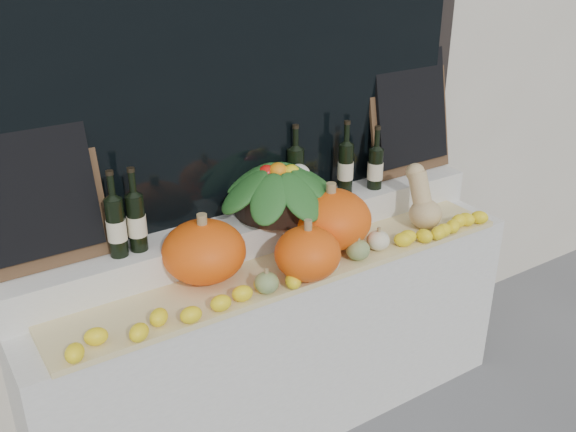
{
  "coord_description": "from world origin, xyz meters",
  "views": [
    {
      "loc": [
        -1.3,
        -0.57,
        2.25
      ],
      "look_at": [
        0.0,
        1.45,
        1.12
      ],
      "focal_mm": 40.0,
      "sensor_mm": 36.0,
      "label": 1
    }
  ],
  "objects_px": {
    "pumpkin_right": "(330,219)",
    "produce_bowl": "(278,188)",
    "wine_bottle_tall": "(295,174)",
    "pumpkin_left": "(204,251)",
    "butternut_squash": "(423,202)"
  },
  "relations": [
    {
      "from": "pumpkin_right",
      "to": "wine_bottle_tall",
      "type": "bearing_deg",
      "value": 92.85
    },
    {
      "from": "butternut_squash",
      "to": "produce_bowl",
      "type": "xyz_separation_m",
      "value": [
        -0.64,
        0.26,
        0.13
      ]
    },
    {
      "from": "pumpkin_right",
      "to": "produce_bowl",
      "type": "bearing_deg",
      "value": 129.71
    },
    {
      "from": "produce_bowl",
      "to": "wine_bottle_tall",
      "type": "relative_size",
      "value": 1.66
    },
    {
      "from": "butternut_squash",
      "to": "wine_bottle_tall",
      "type": "xyz_separation_m",
      "value": [
        -0.5,
        0.33,
        0.14
      ]
    },
    {
      "from": "pumpkin_right",
      "to": "butternut_squash",
      "type": "xyz_separation_m",
      "value": [
        0.49,
        -0.07,
        -0.01
      ]
    },
    {
      "from": "pumpkin_left",
      "to": "produce_bowl",
      "type": "distance_m",
      "value": 0.48
    },
    {
      "from": "produce_bowl",
      "to": "pumpkin_right",
      "type": "bearing_deg",
      "value": -50.29
    },
    {
      "from": "produce_bowl",
      "to": "wine_bottle_tall",
      "type": "height_order",
      "value": "wine_bottle_tall"
    },
    {
      "from": "butternut_squash",
      "to": "produce_bowl",
      "type": "relative_size",
      "value": 0.49
    },
    {
      "from": "pumpkin_left",
      "to": "produce_bowl",
      "type": "relative_size",
      "value": 0.57
    },
    {
      "from": "pumpkin_left",
      "to": "wine_bottle_tall",
      "type": "height_order",
      "value": "wine_bottle_tall"
    },
    {
      "from": "butternut_squash",
      "to": "produce_bowl",
      "type": "distance_m",
      "value": 0.7
    },
    {
      "from": "pumpkin_right",
      "to": "wine_bottle_tall",
      "type": "relative_size",
      "value": 1.01
    },
    {
      "from": "pumpkin_right",
      "to": "produce_bowl",
      "type": "distance_m",
      "value": 0.27
    }
  ]
}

